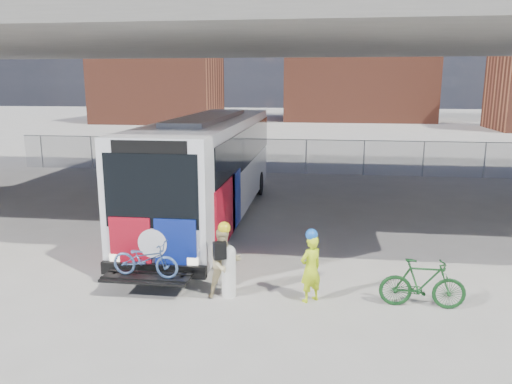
% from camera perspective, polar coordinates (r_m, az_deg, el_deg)
% --- Properties ---
extents(ground, '(160.00, 160.00, 0.00)m').
position_cam_1_polar(ground, '(15.18, 0.17, -5.92)').
color(ground, '#9E9991').
rests_on(ground, ground).
extents(bus, '(2.67, 12.90, 3.69)m').
position_cam_1_polar(bus, '(17.42, -5.28, 3.58)').
color(bus, silver).
rests_on(bus, ground).
extents(overpass, '(40.00, 16.00, 7.95)m').
position_cam_1_polar(overpass, '(18.46, 1.91, 17.93)').
color(overpass, '#605E59').
rests_on(overpass, ground).
extents(chainlink_fence, '(30.00, 0.06, 30.00)m').
position_cam_1_polar(chainlink_fence, '(26.56, 3.61, 5.18)').
color(chainlink_fence, gray).
rests_on(chainlink_fence, ground).
extents(brick_buildings, '(54.00, 22.00, 12.00)m').
position_cam_1_polar(brick_buildings, '(62.51, 7.33, 12.96)').
color(brick_buildings, brown).
rests_on(brick_buildings, ground).
extents(smokestack, '(2.20, 2.20, 25.00)m').
position_cam_1_polar(smokestack, '(70.75, 18.51, 18.13)').
color(smokestack, brown).
rests_on(smokestack, ground).
extents(bollard, '(0.32, 0.32, 1.22)m').
position_cam_1_polar(bollard, '(11.41, -3.15, -8.80)').
color(bollard, silver).
rests_on(bollard, ground).
extents(cyclist_hivis, '(0.66, 0.64, 1.68)m').
position_cam_1_polar(cyclist_hivis, '(11.17, 6.27, -8.49)').
color(cyclist_hivis, '#D1F419').
rests_on(cyclist_hivis, ground).
extents(cyclist_tan, '(0.98, 0.91, 1.76)m').
position_cam_1_polar(cyclist_tan, '(11.36, -3.62, -7.95)').
color(cyclist_tan, tan).
rests_on(cyclist_tan, ground).
extents(bike_parked, '(1.83, 0.56, 1.09)m').
position_cam_1_polar(bike_parked, '(11.47, 18.49, -9.91)').
color(bike_parked, '#15421A').
rests_on(bike_parked, ground).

